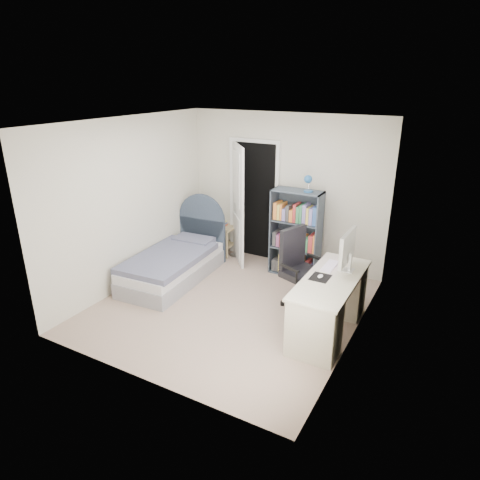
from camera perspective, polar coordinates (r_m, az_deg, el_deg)
The scene contains 8 objects.
room_shell at distance 5.56m, azimuth -1.40°, elevation 2.56°, with size 3.50×3.70×2.60m.
door at distance 7.24m, azimuth 0.50°, elevation 5.14°, with size 0.92×0.65×2.06m.
bed at distance 6.84m, azimuth -8.58°, elevation -2.93°, with size 1.01×1.95×1.17m.
nightstand at distance 7.66m, azimuth -2.32°, elevation 1.00°, with size 0.41×0.41×0.60m.
floor_lamp at distance 7.43m, azimuth -0.55°, elevation 2.21°, with size 0.22×0.22×1.52m.
bookcase at distance 6.80m, azimuth 7.54°, elevation 0.46°, with size 0.78×0.33×1.65m.
desk at distance 5.42m, azimuth 11.88°, elevation -8.13°, with size 0.61×1.53×1.25m.
office_chair at distance 5.86m, azimuth 7.90°, elevation -3.34°, with size 0.64×0.64×1.12m.
Camera 1 is at (2.67, -4.55, 3.00)m, focal length 32.00 mm.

